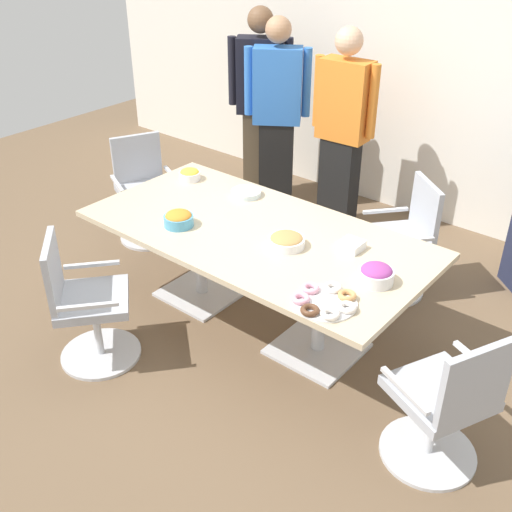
{
  "coord_description": "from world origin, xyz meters",
  "views": [
    {
      "loc": [
        2.35,
        -2.84,
        2.75
      ],
      "look_at": [
        0.0,
        0.0,
        0.55
      ],
      "focal_mm": 43.25,
      "sensor_mm": 36.0,
      "label": 1
    }
  ],
  "objects_px": {
    "person_standing_1": "(277,113)",
    "office_chair_1": "(145,195)",
    "conference_table": "(256,247)",
    "plate_stack": "(246,193)",
    "office_chair_0": "(401,244)",
    "office_chair_2": "(85,308)",
    "snack_bowl_chips_yellow": "(190,174)",
    "snack_bowl_cookies": "(286,241)",
    "person_standing_2": "(342,129)",
    "snack_bowl_chips_orange": "(179,219)",
    "person_standing_0": "(260,103)",
    "snack_bowl_candy_mix": "(376,274)",
    "napkin_pile": "(351,245)",
    "donut_platter": "(325,301)",
    "office_chair_3": "(445,407)"
  },
  "relations": [
    {
      "from": "snack_bowl_cookies",
      "to": "snack_bowl_chips_yellow",
      "type": "bearing_deg",
      "value": 163.66
    },
    {
      "from": "person_standing_2",
      "to": "snack_bowl_chips_yellow",
      "type": "xyz_separation_m",
      "value": [
        -0.59,
        -1.3,
        -0.15
      ]
    },
    {
      "from": "conference_table",
      "to": "plate_stack",
      "type": "distance_m",
      "value": 0.59
    },
    {
      "from": "snack_bowl_cookies",
      "to": "snack_bowl_candy_mix",
      "type": "xyz_separation_m",
      "value": [
        0.66,
        -0.01,
        0.02
      ]
    },
    {
      "from": "donut_platter",
      "to": "snack_bowl_chips_orange",
      "type": "bearing_deg",
      "value": 173.95
    },
    {
      "from": "donut_platter",
      "to": "napkin_pile",
      "type": "relative_size",
      "value": 2.62
    },
    {
      "from": "snack_bowl_chips_yellow",
      "to": "snack_bowl_chips_orange",
      "type": "distance_m",
      "value": 0.78
    },
    {
      "from": "person_standing_0",
      "to": "snack_bowl_chips_orange",
      "type": "distance_m",
      "value": 2.18
    },
    {
      "from": "office_chair_1",
      "to": "conference_table",
      "type": "bearing_deg",
      "value": 101.87
    },
    {
      "from": "person_standing_1",
      "to": "snack_bowl_chips_yellow",
      "type": "height_order",
      "value": "person_standing_1"
    },
    {
      "from": "snack_bowl_chips_yellow",
      "to": "office_chair_0",
      "type": "bearing_deg",
      "value": 24.33
    },
    {
      "from": "snack_bowl_chips_orange",
      "to": "office_chair_1",
      "type": "bearing_deg",
      "value": 149.98
    },
    {
      "from": "office_chair_0",
      "to": "plate_stack",
      "type": "xyz_separation_m",
      "value": [
        -1.01,
        -0.64,
        0.37
      ]
    },
    {
      "from": "plate_stack",
      "to": "office_chair_1",
      "type": "bearing_deg",
      "value": -179.71
    },
    {
      "from": "office_chair_1",
      "to": "office_chair_3",
      "type": "bearing_deg",
      "value": 101.88
    },
    {
      "from": "snack_bowl_cookies",
      "to": "snack_bowl_chips_orange",
      "type": "height_order",
      "value": "snack_bowl_chips_orange"
    },
    {
      "from": "office_chair_3",
      "to": "plate_stack",
      "type": "xyz_separation_m",
      "value": [
        -2.02,
        0.77,
        0.37
      ]
    },
    {
      "from": "snack_bowl_chips_yellow",
      "to": "office_chair_1",
      "type": "bearing_deg",
      "value": 175.32
    },
    {
      "from": "office_chair_1",
      "to": "plate_stack",
      "type": "height_order",
      "value": "office_chair_1"
    },
    {
      "from": "person_standing_0",
      "to": "snack_bowl_candy_mix",
      "type": "distance_m",
      "value": 2.89
    },
    {
      "from": "conference_table",
      "to": "office_chair_0",
      "type": "height_order",
      "value": "office_chair_0"
    },
    {
      "from": "office_chair_0",
      "to": "office_chair_2",
      "type": "xyz_separation_m",
      "value": [
        -1.19,
        -2.06,
        0.0
      ]
    },
    {
      "from": "office_chair_1",
      "to": "snack_bowl_candy_mix",
      "type": "height_order",
      "value": "office_chair_1"
    },
    {
      "from": "office_chair_3",
      "to": "person_standing_0",
      "type": "xyz_separation_m",
      "value": [
        -2.95,
        2.08,
        0.57
      ]
    },
    {
      "from": "snack_bowl_chips_orange",
      "to": "office_chair_0",
      "type": "bearing_deg",
      "value": 51.09
    },
    {
      "from": "snack_bowl_cookies",
      "to": "office_chair_1",
      "type": "bearing_deg",
      "value": 167.54
    },
    {
      "from": "office_chair_0",
      "to": "office_chair_1",
      "type": "height_order",
      "value": "same"
    },
    {
      "from": "office_chair_3",
      "to": "snack_bowl_chips_orange",
      "type": "height_order",
      "value": "office_chair_3"
    },
    {
      "from": "person_standing_1",
      "to": "person_standing_0",
      "type": "bearing_deg",
      "value": -51.35
    },
    {
      "from": "person_standing_0",
      "to": "plate_stack",
      "type": "height_order",
      "value": "person_standing_0"
    },
    {
      "from": "snack_bowl_chips_orange",
      "to": "office_chair_2",
      "type": "bearing_deg",
      "value": -100.29
    },
    {
      "from": "snack_bowl_chips_orange",
      "to": "napkin_pile",
      "type": "xyz_separation_m",
      "value": [
        1.09,
        0.48,
        -0.02
      ]
    },
    {
      "from": "snack_bowl_chips_orange",
      "to": "snack_bowl_chips_yellow",
      "type": "bearing_deg",
      "value": 129.3
    },
    {
      "from": "office_chair_3",
      "to": "napkin_pile",
      "type": "bearing_deg",
      "value": 83.66
    },
    {
      "from": "office_chair_0",
      "to": "person_standing_2",
      "type": "height_order",
      "value": "person_standing_2"
    },
    {
      "from": "office_chair_3",
      "to": "person_standing_2",
      "type": "bearing_deg",
      "value": 68.84
    },
    {
      "from": "conference_table",
      "to": "person_standing_2",
      "type": "relative_size",
      "value": 1.33
    },
    {
      "from": "office_chair_0",
      "to": "person_standing_0",
      "type": "relative_size",
      "value": 0.49
    },
    {
      "from": "person_standing_2",
      "to": "snack_bowl_chips_yellow",
      "type": "bearing_deg",
      "value": 62.74
    },
    {
      "from": "conference_table",
      "to": "snack_bowl_cookies",
      "type": "relative_size",
      "value": 10.0
    },
    {
      "from": "conference_table",
      "to": "snack_bowl_candy_mix",
      "type": "bearing_deg",
      "value": -2.65
    },
    {
      "from": "snack_bowl_chips_yellow",
      "to": "snack_bowl_chips_orange",
      "type": "relative_size",
      "value": 0.83
    },
    {
      "from": "person_standing_1",
      "to": "office_chair_1",
      "type": "bearing_deg",
      "value": 33.26
    },
    {
      "from": "office_chair_3",
      "to": "snack_bowl_chips_orange",
      "type": "xyz_separation_m",
      "value": [
        -2.06,
        0.1,
        0.4
      ]
    },
    {
      "from": "office_chair_2",
      "to": "plate_stack",
      "type": "bearing_deg",
      "value": 123.0
    },
    {
      "from": "office_chair_2",
      "to": "snack_bowl_chips_orange",
      "type": "relative_size",
      "value": 4.42
    },
    {
      "from": "office_chair_0",
      "to": "donut_platter",
      "type": "bearing_deg",
      "value": 139.97
    },
    {
      "from": "conference_table",
      "to": "snack_bowl_cookies",
      "type": "bearing_deg",
      "value": -7.36
    },
    {
      "from": "conference_table",
      "to": "plate_stack",
      "type": "bearing_deg",
      "value": 137.07
    },
    {
      "from": "office_chair_1",
      "to": "person_standing_0",
      "type": "height_order",
      "value": "person_standing_0"
    }
  ]
}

